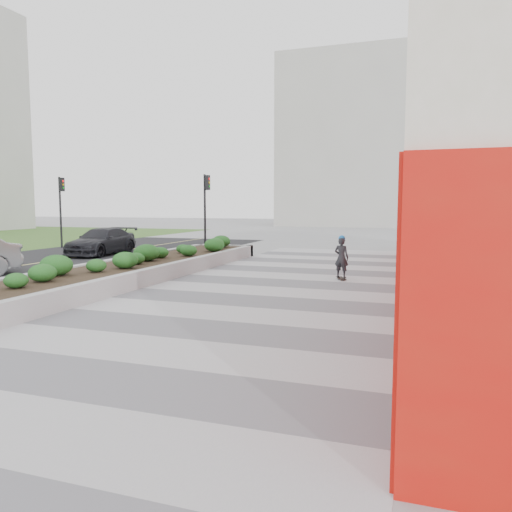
# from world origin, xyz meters

# --- Properties ---
(ground) EXTENTS (160.00, 160.00, 0.00)m
(ground) POSITION_xyz_m (0.00, 0.00, 0.00)
(ground) COLOR gray
(ground) RESTS_ON ground
(walkway) EXTENTS (8.00, 36.00, 0.01)m
(walkway) POSITION_xyz_m (0.00, 3.00, 0.01)
(walkway) COLOR #A8A8AD
(walkway) RESTS_ON ground
(planter) EXTENTS (3.00, 18.00, 0.90)m
(planter) POSITION_xyz_m (-5.50, 7.00, 0.42)
(planter) COLOR #9E9EA0
(planter) RESTS_ON ground
(traffic_signal_near) EXTENTS (0.33, 0.28, 4.20)m
(traffic_signal_near) POSITION_xyz_m (-7.23, 17.50, 2.76)
(traffic_signal_near) COLOR black
(traffic_signal_near) RESTS_ON ground
(traffic_signal_far) EXTENTS (0.33, 0.28, 4.20)m
(traffic_signal_far) POSITION_xyz_m (-16.43, 17.00, 2.76)
(traffic_signal_far) COLOR black
(traffic_signal_far) RESTS_ON ground
(distant_bldg_north_l) EXTENTS (16.00, 12.00, 20.00)m
(distant_bldg_north_l) POSITION_xyz_m (-5.00, 55.00, 10.00)
(distant_bldg_north_l) COLOR #ADAAA3
(distant_bldg_north_l) RESTS_ON ground
(manhole_cover) EXTENTS (0.44, 0.44, 0.01)m
(manhole_cover) POSITION_xyz_m (0.50, 3.00, 0.00)
(manhole_cover) COLOR #595654
(manhole_cover) RESTS_ON ground
(skateboarder) EXTENTS (0.57, 0.74, 1.53)m
(skateboarder) POSITION_xyz_m (1.46, 9.57, 0.78)
(skateboarder) COLOR beige
(skateboarder) RESTS_ON ground
(car_dark) EXTENTS (2.21, 4.81, 1.36)m
(car_dark) POSITION_xyz_m (-11.67, 14.26, 0.68)
(car_dark) COLOR black
(car_dark) RESTS_ON ground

